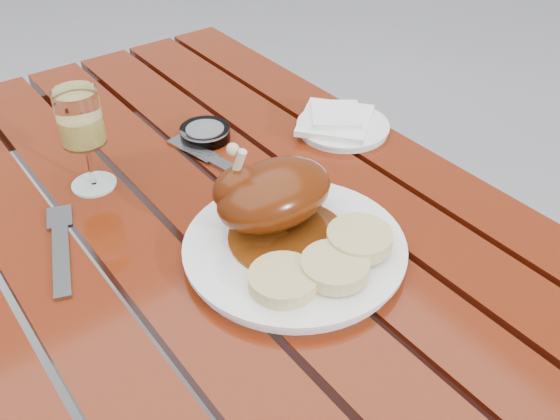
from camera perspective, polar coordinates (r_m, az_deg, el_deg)
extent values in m
cube|color=maroon|center=(1.22, -6.21, -13.69)|extent=(0.80, 1.20, 0.75)
cylinder|color=white|center=(0.85, 1.34, -3.54)|extent=(0.33, 0.33, 0.02)
cylinder|color=#5E290A|center=(0.85, 0.73, -2.41)|extent=(0.17, 0.17, 0.00)
ellipsoid|color=#642407|center=(0.85, -0.48, 1.45)|extent=(0.17, 0.12, 0.09)
ellipsoid|color=#642407|center=(0.84, -3.68, 1.99)|extent=(0.08, 0.06, 0.07)
cylinder|color=#C6B28C|center=(0.83, -4.21, 3.13)|extent=(0.02, 0.04, 0.09)
cylinder|color=#D8C884|center=(0.78, 0.29, -6.40)|extent=(0.09, 0.09, 0.02)
cylinder|color=#D8C884|center=(0.79, 5.04, -5.18)|extent=(0.09, 0.09, 0.02)
cylinder|color=#D8C884|center=(0.83, 7.29, -2.59)|extent=(0.09, 0.09, 0.02)
cylinder|color=#F8E271|center=(0.99, -17.44, 6.08)|extent=(0.09, 0.09, 0.16)
cylinder|color=white|center=(1.13, 5.77, 7.56)|extent=(0.19, 0.19, 0.01)
cube|color=white|center=(1.13, 5.08, 8.16)|extent=(0.18, 0.18, 0.01)
cylinder|color=#B2B7BC|center=(1.11, -6.86, 6.99)|extent=(0.11, 0.11, 0.02)
cube|color=gray|center=(0.91, -19.38, -3.71)|extent=(0.08, 0.18, 0.01)
cube|color=gray|center=(1.02, -4.12, 3.53)|extent=(0.07, 0.23, 0.01)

